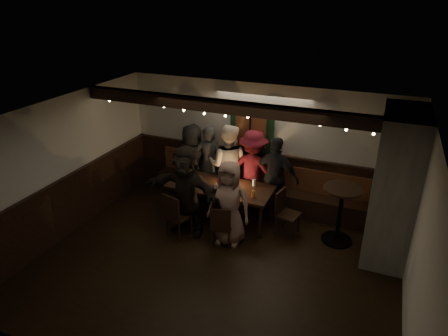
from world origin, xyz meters
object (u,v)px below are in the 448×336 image
at_px(chair_near_left, 175,213).
at_px(high_top, 341,208).
at_px(chair_near_right, 221,224).
at_px(person_g, 229,203).
at_px(person_b, 209,163).
at_px(person_e, 276,177).
at_px(person_a, 193,161).
at_px(person_d, 253,169).
at_px(chair_end, 284,209).
at_px(person_f, 186,191).
at_px(person_c, 228,165).
at_px(dining_table, 220,189).

xyz_separation_m(chair_near_left, high_top, (2.83, 1.04, 0.18)).
relative_size(chair_near_right, person_g, 0.51).
bearing_deg(person_b, person_g, 113.79).
relative_size(chair_near_right, person_e, 0.49).
xyz_separation_m(person_a, person_d, (1.40, 0.04, 0.02)).
distance_m(chair_end, person_f, 1.89).
xyz_separation_m(person_a, person_b, (0.41, -0.00, 0.01)).
xyz_separation_m(person_b, person_e, (1.53, -0.10, -0.01)).
bearing_deg(person_e, person_b, 5.23).
relative_size(chair_end, person_b, 0.52).
relative_size(person_c, person_g, 1.11).
xyz_separation_m(person_e, person_g, (-0.49, -1.31, -0.03)).
bearing_deg(dining_table, person_f, -120.23).
bearing_deg(chair_near_right, chair_end, 43.77).
bearing_deg(chair_near_right, person_g, 70.83).
xyz_separation_m(person_a, person_g, (1.44, -1.42, -0.03)).
bearing_deg(chair_near_left, chair_end, 27.30).
distance_m(chair_end, person_g, 1.14).
height_order(chair_near_left, person_f, person_f).
distance_m(high_top, person_d, 2.02).
height_order(chair_end, person_b, person_b).
relative_size(chair_near_left, high_top, 0.83).
bearing_deg(person_g, high_top, 20.10).
relative_size(chair_near_left, person_d, 0.53).
height_order(person_c, person_f, person_c).
bearing_deg(person_f, person_a, 118.33).
xyz_separation_m(chair_near_left, person_b, (-0.06, 1.67, 0.34)).
xyz_separation_m(chair_near_left, person_g, (0.97, 0.26, 0.29)).
distance_m(person_d, person_e, 0.55).
distance_m(chair_near_right, person_e, 1.66).
bearing_deg(person_d, person_b, 6.10).
distance_m(person_d, person_g, 1.46).
distance_m(chair_near_right, chair_end, 1.28).
relative_size(high_top, person_d, 0.65).
bearing_deg(person_e, person_a, 5.93).
bearing_deg(chair_near_right, person_b, 120.86).
height_order(dining_table, person_f, person_f).
xyz_separation_m(chair_near_right, person_g, (0.07, 0.20, 0.35)).
xyz_separation_m(dining_table, person_d, (0.42, 0.77, 0.17)).
relative_size(person_b, person_d, 1.00).
distance_m(person_e, person_f, 1.89).
bearing_deg(chair_near_right, person_c, 107.72).
height_order(person_a, person_g, person_a).
bearing_deg(chair_near_left, person_f, 66.82).
height_order(person_d, person_f, person_f).
relative_size(chair_end, person_c, 0.49).
bearing_deg(chair_end, person_f, -158.23).
xyz_separation_m(chair_end, person_d, (-0.90, 0.77, 0.36)).
bearing_deg(chair_end, person_d, 139.51).
height_order(person_e, person_f, person_f).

